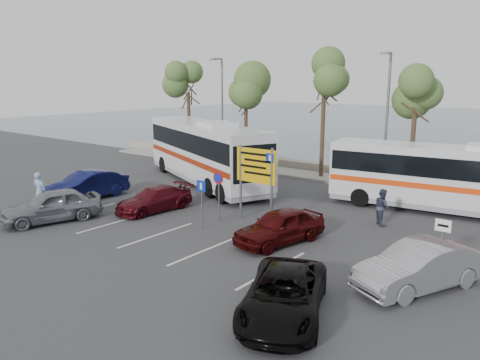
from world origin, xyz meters
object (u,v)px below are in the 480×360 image
Objects in this scene: street_lamp_left at (221,106)px; car_silver_a at (52,206)px; suv_black at (284,295)px; pedestrian_far at (382,207)px; coach_bus_left at (205,154)px; pedestrian_near at (40,191)px; direction_sign at (256,172)px; car_silver_b at (419,267)px; street_lamp_right at (387,114)px; car_blue at (86,185)px; car_maroon at (154,199)px; car_red at (280,226)px; coach_bus_right at (447,180)px.

street_lamp_left is 1.78× the size of car_silver_a.
car_silver_a is 0.97× the size of suv_black.
pedestrian_far is (15.82, -7.02, -3.75)m from street_lamp_left.
coach_bus_left is at bearing 38.14° from pedestrian_far.
pedestrian_near reaches higher than pedestrian_far.
street_lamp_left is 17.71m from pedestrian_far.
street_lamp_left is 15.24m from direction_sign.
suv_black is at bearing -94.89° from car_silver_b.
car_silver_a is 1.00× the size of car_silver_b.
car_silver_b is (8.40, -2.50, -1.69)m from direction_sign.
street_lamp_left is 6.94m from coach_bus_left.
car_silver_a reaches higher than car_silver_b.
street_lamp_right is 2.23× the size of direction_sign.
pedestrian_near is (0.00, -2.73, 0.20)m from car_blue.
street_lamp_right is at bearing 64.77° from car_maroon.
pedestrian_far reaches higher than car_silver_a.
car_blue is at bearing -164.07° from car_red.
pedestrian_far is at bearing 53.45° from car_silver_a.
coach_bus_left is at bearing 116.59° from car_maroon.
coach_bus_left is 17.96m from suv_black.
coach_bus_left reaches higher than car_blue.
suv_black is (16.00, -4.23, -0.14)m from car_blue.
street_lamp_right is 19.27m from car_silver_a.
car_red is at bearing 3.83° from car_blue.
street_lamp_left is 18.49m from car_red.
coach_bus_right reaches higher than car_silver_b.
street_lamp_left is 18.00m from coach_bus_right.
suv_black is (6.00, -6.70, -1.79)m from direction_sign.
street_lamp_right is 14.57m from car_maroon.
car_blue is at bearing -107.69° from pedestrian_near.
street_lamp_right is 1.92× the size of car_maroon.
car_blue is at bearing -133.18° from street_lamp_right.
car_silver_a is at bearing -136.79° from coach_bus_right.
street_lamp_right is at bearing 141.39° from car_silver_b.
car_red is (0.50, -12.02, -3.89)m from street_lamp_right.
car_red is at bearing 39.58° from car_silver_a.
car_silver_a is at bearing -55.07° from car_blue.
suv_black is (13.70, -11.54, -1.26)m from coach_bus_left.
direction_sign is at bearing -100.94° from street_lamp_right.
suv_black is 1.03× the size of car_silver_b.
coach_bus_right is 20.71m from pedestrian_near.
coach_bus_right is 14.05m from suv_black.
pedestrian_near is at bearing -138.21° from car_maroon.
car_silver_b reaches higher than car_maroon.
suv_black is (-0.50, -14.00, -1.01)m from coach_bus_right.
coach_bus_left is 2.92× the size of car_silver_b.
car_red is at bearing -41.68° from street_lamp_left.
street_lamp_right is at bearing -145.40° from pedestrian_near.
street_lamp_left reaches higher than pedestrian_near.
pedestrian_far reaches higher than car_maroon.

